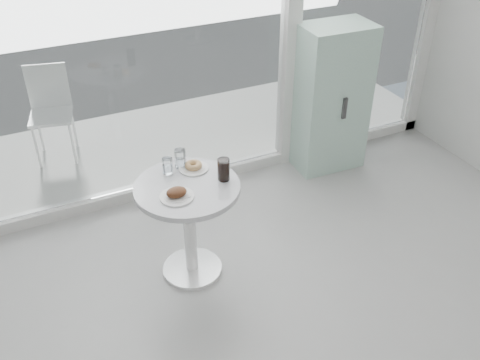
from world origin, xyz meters
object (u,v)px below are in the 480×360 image
mint_cabinet (331,99)px  water_tumbler_b (180,159)px  plate_fritter (177,194)px  main_table (189,212)px  cola_glass (224,170)px  plate_donut (194,167)px  patio_chair (50,107)px  water_tumbler_a (168,167)px

mint_cabinet → water_tumbler_b: bearing=-157.3°
water_tumbler_b → plate_fritter: bearing=-113.5°
main_table → cola_glass: 0.39m
plate_donut → cola_glass: cola_glass is taller
patio_chair → mint_cabinet: bearing=-14.3°
water_tumbler_b → cola_glass: bearing=-53.6°
main_table → mint_cabinet: 1.94m
water_tumbler_b → water_tumbler_a: bearing=-158.9°
mint_cabinet → water_tumbler_b: (-1.68, -0.63, 0.14)m
mint_cabinet → water_tumbler_b: mint_cabinet is taller
patio_chair → water_tumbler_b: size_ratio=6.75×
patio_chair → water_tumbler_b: bearing=-57.5°
main_table → mint_cabinet: size_ratio=0.56×
cola_glass → main_table: bearing=171.3°
plate_fritter → cola_glass: cola_glass is taller
main_table → mint_cabinet: bearing=26.8°
main_table → patio_chair: patio_chair is taller
plate_fritter → cola_glass: (0.36, 0.06, 0.05)m
patio_chair → water_tumbler_b: (0.65, -1.84, 0.27)m
mint_cabinet → plate_fritter: bearing=-149.9°
plate_donut → cola_glass: (0.14, -0.21, 0.06)m
plate_donut → water_tumbler_b: (-0.07, 0.07, 0.04)m
plate_fritter → plate_donut: plate_fritter is taller
water_tumbler_a → plate_donut: bearing=-9.5°
water_tumbler_a → water_tumbler_b: bearing=21.1°
patio_chair → water_tumbler_a: (0.54, -1.88, 0.27)m
mint_cabinet → patio_chair: (-2.33, 1.21, -0.13)m
main_table → water_tumbler_a: bearing=107.3°
main_table → patio_chair: size_ratio=0.86×
mint_cabinet → cola_glass: bearing=-146.1°
mint_cabinet → plate_fritter: size_ratio=6.07×
plate_donut → patio_chair: bearing=110.6°
water_tumbler_a → main_table: bearing=-72.7°
plate_fritter → plate_donut: 0.35m
mint_cabinet → water_tumbler_a: (-1.79, -0.67, 0.14)m
main_table → patio_chair: bearing=106.2°
water_tumbler_b → main_table: bearing=-100.6°
patio_chair → cola_glass: (0.86, -2.12, 0.29)m
plate_fritter → water_tumbler_a: 0.30m
water_tumbler_b → cola_glass: 0.35m
patio_chair → cola_glass: size_ratio=5.58×
plate_donut → water_tumbler_a: bearing=170.5°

